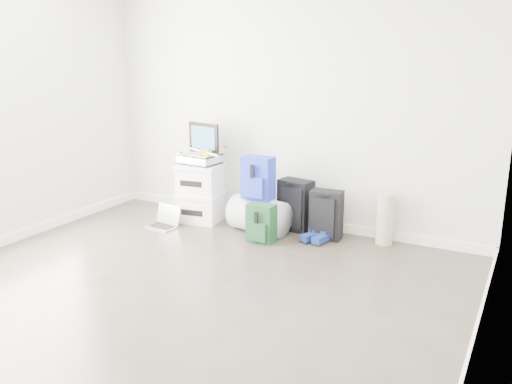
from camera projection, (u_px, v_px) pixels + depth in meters
The scene contains 14 objects.
ground at pixel (148, 314), 4.10m from camera, with size 5.00×5.00×0.00m, color #362F27.
room_envelope at pixel (136, 83), 3.67m from camera, with size 4.52×5.02×2.71m.
boxes_stack at pixel (200, 193), 6.22m from camera, with size 0.52×0.44×0.68m.
briefcase at pixel (199, 159), 6.11m from camera, with size 0.43×0.31×0.12m, color #B2B2B7.
painting at pixel (204, 138), 6.14m from camera, with size 0.44×0.11×0.33m.
drone at pixel (204, 152), 6.04m from camera, with size 0.55×0.55×0.05m.
duffel_bag at pixel (259, 215), 5.87m from camera, with size 0.39×0.39×0.63m, color gray.
blue_backpack at pixel (258, 179), 5.74m from camera, with size 0.33×0.24×0.46m.
large_suitcase at pixel (295, 205), 5.94m from camera, with size 0.39×0.29×0.56m.
green_backpack at pixel (261, 224), 5.59m from camera, with size 0.29×0.21×0.40m.
carry_on at pixel (326, 215), 5.67m from camera, with size 0.34×0.24×0.52m.
shoes at pixel (317, 238), 5.61m from camera, with size 0.29×0.28×0.09m.
rolled_rug at pixel (385, 219), 5.51m from camera, with size 0.17×0.17×0.53m, color tan.
laptop at pixel (165, 221), 6.10m from camera, with size 0.36×0.28×0.24m.
Camera 1 is at (2.47, -2.90, 1.96)m, focal length 38.00 mm.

